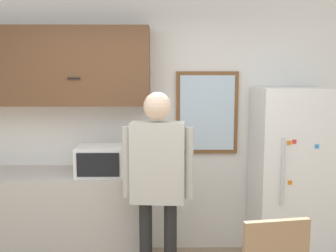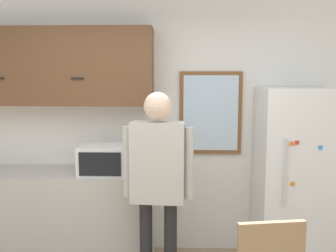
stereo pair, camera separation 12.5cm
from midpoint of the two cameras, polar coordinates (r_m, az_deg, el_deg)
back_wall at (r=3.99m, az=-3.80°, el=-0.05°), size 6.00×0.06×2.70m
counter at (r=4.09m, az=-19.82°, el=-13.05°), size 2.22×0.62×0.93m
upper_cabinets at (r=3.99m, az=-20.04°, el=8.50°), size 2.22×0.32×0.77m
microwave at (r=3.67m, az=-10.32°, el=-5.19°), size 0.56×0.38×0.28m
person at (r=3.18m, az=-2.71°, el=-7.04°), size 0.60×0.25×1.75m
refrigerator at (r=3.92m, az=17.43°, el=-7.47°), size 0.73×0.67×1.77m
window at (r=3.95m, az=5.05°, el=2.01°), size 0.65×0.05×0.86m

